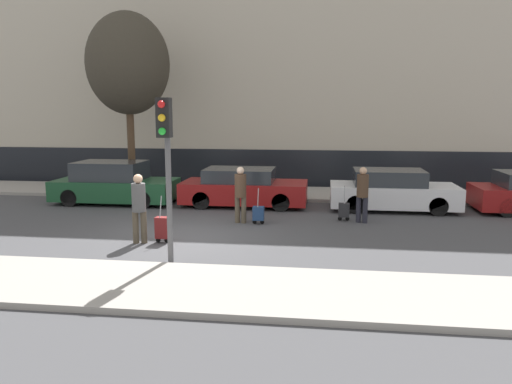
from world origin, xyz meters
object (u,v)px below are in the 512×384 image
pedestrian_right (362,191)px  bare_tree_near_crossing (128,64)px  parked_car_1 (243,188)px  parked_car_2 (392,191)px  trolley_right (344,210)px  trolley_left (162,228)px  pedestrian_center (240,191)px  traffic_light (166,147)px  parked_car_0 (114,184)px  trolley_center (258,213)px  pedestrian_left (139,204)px

pedestrian_right → bare_tree_near_crossing: 10.21m
parked_car_1 → parked_car_2: 5.01m
pedestrian_right → trolley_right: size_ratio=1.55×
pedestrian_right → trolley_right: 0.82m
trolley_left → pedestrian_center: bearing=57.3°
pedestrian_center → traffic_light: (-0.84, -4.29, 1.58)m
parked_car_0 → parked_car_1: bearing=1.1°
parked_car_0 → trolley_left: (3.41, -5.05, -0.30)m
parked_car_0 → pedestrian_center: pedestrian_center is taller
trolley_left → pedestrian_center: (1.58, 2.46, 0.56)m
bare_tree_near_crossing → parked_car_0: bearing=-89.7°
trolley_right → bare_tree_near_crossing: (-8.03, 3.65, 4.68)m
pedestrian_right → trolley_center: bearing=-147.3°
trolley_center → bare_tree_near_crossing: 8.51m
pedestrian_center → trolley_right: size_ratio=1.56×
trolley_left → bare_tree_near_crossing: (-3.42, 6.81, 4.62)m
parked_car_2 → bare_tree_near_crossing: 10.75m
trolley_center → pedestrian_left: bearing=-136.9°
trolley_left → trolley_center: (2.12, 2.36, -0.07)m
parked_car_0 → parked_car_2: (9.66, 0.01, -0.05)m
trolley_left → pedestrian_right: bearing=30.1°
pedestrian_right → parked_car_1: bearing=172.0°
bare_tree_near_crossing → pedestrian_center: bearing=-41.0°
parked_car_2 → pedestrian_left: pedestrian_left is taller
parked_car_0 → trolley_right: (8.02, -1.89, -0.37)m
trolley_center → bare_tree_near_crossing: bare_tree_near_crossing is taller
trolley_left → parked_car_2: bearing=39.0°
pedestrian_left → pedestrian_right: bearing=-164.2°
pedestrian_right → bare_tree_near_crossing: (-8.54, 3.85, 4.07)m
trolley_right → pedestrian_right: bearing=-21.3°
parked_car_2 → pedestrian_right: pedestrian_right is taller
pedestrian_center → trolley_center: bearing=179.9°
pedestrian_center → bare_tree_near_crossing: (-5.00, 4.34, 4.06)m
parked_car_1 → trolley_left: size_ratio=3.60×
parked_car_1 → bare_tree_near_crossing: (-4.66, 1.67, 4.38)m
parked_car_2 → traffic_light: 9.01m
parked_car_0 → trolley_left: size_ratio=3.56×
trolley_left → parked_car_1: bearing=76.4°
parked_car_2 → pedestrian_right: size_ratio=2.50×
parked_car_2 → traffic_light: traffic_light is taller
pedestrian_left → pedestrian_right: size_ratio=1.05×
trolley_right → parked_car_0: bearing=166.8°
parked_car_1 → trolley_right: parked_car_1 is taller
trolley_left → trolley_right: size_ratio=1.12×
parked_car_0 → traffic_light: (4.16, -6.87, 1.84)m
parked_car_2 → traffic_light: (-5.51, -6.88, 1.89)m
parked_car_2 → trolley_center: size_ratio=3.89×
parked_car_1 → trolley_right: 3.91m
trolley_center → trolley_right: 2.61m
trolley_right → trolley_left: bearing=-145.5°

